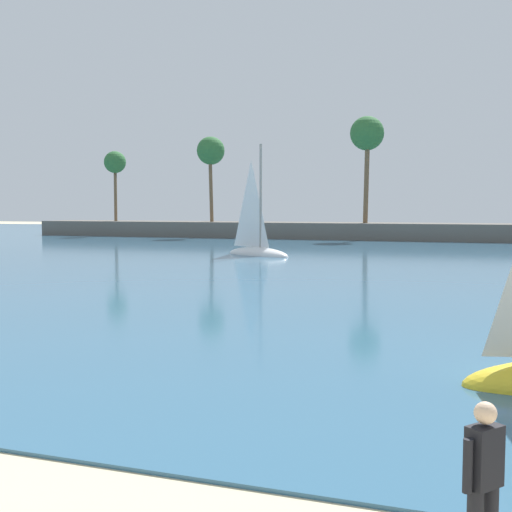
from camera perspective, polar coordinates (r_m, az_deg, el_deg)
The scene contains 4 objects.
sea at distance 58.08m, azimuth 15.06°, elevation 0.80°, with size 220.00×101.24×0.06m, color #33607F.
palm_headland at distance 68.45m, azimuth 16.06°, elevation 3.35°, with size 92.24×6.10×12.78m.
person_at_waterline at distance 6.71m, azimuth 19.43°, elevation -18.36°, with size 0.37×0.45×1.67m.
sailboat_far_left at distance 45.71m, azimuth 0.05°, elevation 1.02°, with size 5.92×4.19×8.36m.
Camera 1 is at (4.07, 1.92, 3.45)m, focal length 45.35 mm.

